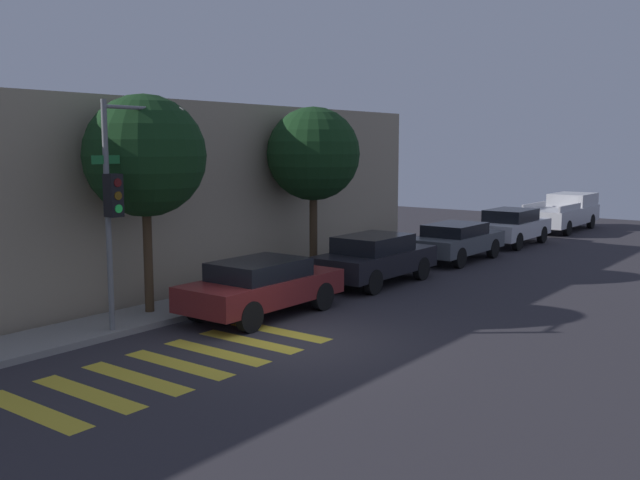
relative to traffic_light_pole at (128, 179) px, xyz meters
The scene contains 12 objects.
ground_plane 5.00m from the traffic_light_pole, 65.87° to the right, with size 60.00×60.00×0.00m, color #2D2B30.
sidewalk 3.70m from the traffic_light_pole, 24.52° to the left, with size 26.00×1.71×0.14m, color gray.
building_row 5.22m from the traffic_light_pole, 73.03° to the left, with size 26.00×6.00×5.29m, color gray.
crosswalk 4.35m from the traffic_light_pole, 111.26° to the right, with size 6.37×2.60×0.00m.
traffic_light_pole is the anchor object (origin of this frame).
sedan_near_corner 4.06m from the traffic_light_pole, 24.16° to the right, with size 4.29×1.82×1.37m.
sedan_middle 8.35m from the traffic_light_pole, ahead, with size 4.37×1.82×1.46m.
sedan_far_end 13.48m from the traffic_light_pole, ahead, with size 4.42×1.81×1.33m.
sedan_tail_of_row 18.42m from the traffic_light_pole, ahead, with size 4.36×1.82×1.48m.
pickup_truck 24.88m from the traffic_light_pole, ahead, with size 5.72×1.95×1.71m.
tree_near_corner 1.45m from the traffic_light_pole, 35.45° to the left, with size 2.86×2.86×5.27m.
tree_midblock 7.60m from the traffic_light_pole, ahead, with size 2.84×2.84×5.25m.
Camera 1 is at (-11.23, -9.14, 4.10)m, focal length 40.00 mm.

